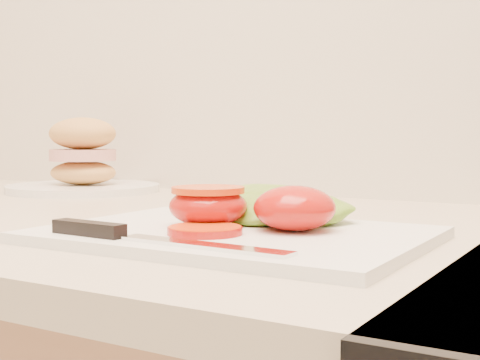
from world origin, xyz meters
The scene contains 8 objects.
cutting_board centered at (-0.03, 1.57, 0.94)m, with size 0.34×0.25×0.01m, color white.
tomato_half_dome centered at (0.02, 1.59, 0.96)m, with size 0.08×0.08×0.04m, color #B31A07.
tomato_half_cut centered at (-0.06, 1.57, 0.96)m, with size 0.08×0.08×0.04m.
tomato_slice_0 centered at (-0.04, 1.53, 0.94)m, with size 0.06×0.06×0.01m, color #E3540D.
lettuce_leaf_0 centered at (-0.04, 1.64, 0.96)m, with size 0.16×0.11×0.03m, color #6EA82C.
lettuce_leaf_1 centered at (0.00, 1.64, 0.95)m, with size 0.11×0.08×0.02m, color #6EA82C.
knife centered at (-0.07, 1.47, 0.94)m, with size 0.24×0.03×0.01m.
sandwich_plate centered at (-0.51, 1.88, 0.98)m, with size 0.25×0.25×0.12m.
Camera 1 is at (0.29, 1.05, 1.03)m, focal length 50.00 mm.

